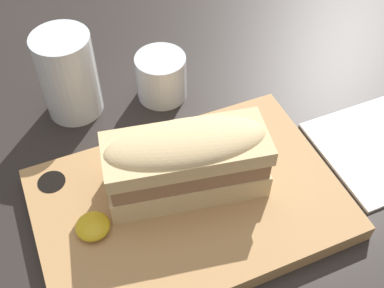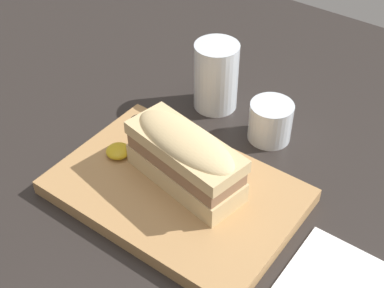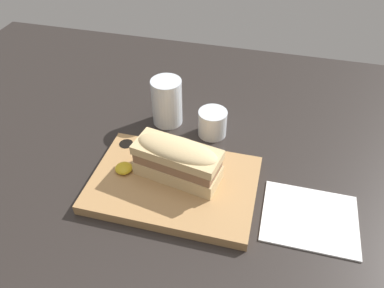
% 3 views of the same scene
% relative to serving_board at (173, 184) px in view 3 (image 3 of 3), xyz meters
% --- Properties ---
extents(dining_table, '(1.82, 1.27, 0.02)m').
position_rel_serving_board_xyz_m(dining_table, '(0.04, 0.05, -0.02)').
color(dining_table, '#282321').
rests_on(dining_table, ground).
extents(serving_board, '(0.36, 0.24, 0.02)m').
position_rel_serving_board_xyz_m(serving_board, '(0.00, 0.00, 0.00)').
color(serving_board, tan).
rests_on(serving_board, dining_table).
extents(sandwich, '(0.19, 0.11, 0.09)m').
position_rel_serving_board_xyz_m(sandwich, '(0.01, 0.02, 0.06)').
color(sandwich, '#DBBC84').
rests_on(sandwich, serving_board).
extents(mustard_dollop, '(0.04, 0.04, 0.02)m').
position_rel_serving_board_xyz_m(mustard_dollop, '(-0.11, 0.00, 0.02)').
color(mustard_dollop, gold).
rests_on(mustard_dollop, serving_board).
extents(water_glass, '(0.08, 0.08, 0.12)m').
position_rel_serving_board_xyz_m(water_glass, '(-0.08, 0.22, 0.04)').
color(water_glass, silver).
rests_on(water_glass, dining_table).
extents(wine_glass, '(0.07, 0.07, 0.07)m').
position_rel_serving_board_xyz_m(wine_glass, '(0.04, 0.20, 0.02)').
color(wine_glass, silver).
rests_on(wine_glass, dining_table).
extents(napkin, '(0.19, 0.16, 0.00)m').
position_rel_serving_board_xyz_m(napkin, '(0.29, -0.01, -0.01)').
color(napkin, white).
rests_on(napkin, dining_table).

